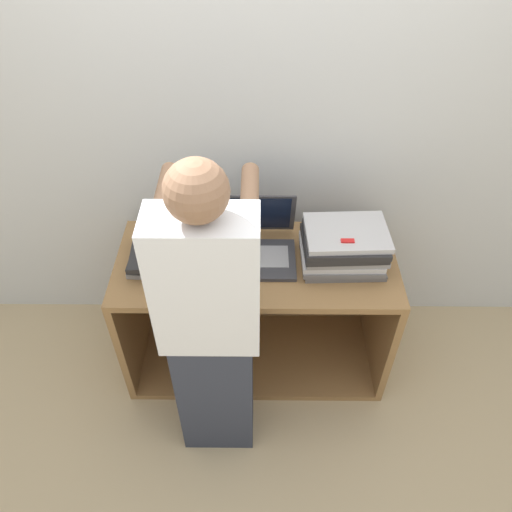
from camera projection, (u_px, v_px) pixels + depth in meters
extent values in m
plane|color=tan|center=(256.00, 400.00, 2.72)|extent=(12.00, 12.00, 0.00)
cube|color=silver|center=(257.00, 138.00, 2.40)|extent=(8.00, 0.05, 2.40)
cube|color=olive|center=(256.00, 264.00, 2.42)|extent=(1.36, 0.60, 0.04)
cube|color=olive|center=(256.00, 353.00, 2.92)|extent=(1.36, 0.60, 0.04)
cube|color=olive|center=(133.00, 312.00, 2.68)|extent=(0.04, 0.60, 0.69)
cube|color=olive|center=(380.00, 313.00, 2.67)|extent=(0.04, 0.60, 0.69)
cube|color=olive|center=(256.00, 275.00, 2.88)|extent=(1.29, 0.04, 0.69)
cube|color=#333338|center=(256.00, 260.00, 2.40)|extent=(0.38, 0.28, 0.02)
cube|color=gray|center=(256.00, 256.00, 2.40)|extent=(0.31, 0.15, 0.00)
cube|color=#333338|center=(256.00, 213.00, 2.44)|extent=(0.38, 0.09, 0.27)
cube|color=black|center=(256.00, 214.00, 2.43)|extent=(0.33, 0.07, 0.23)
cube|color=gray|center=(171.00, 258.00, 2.40)|extent=(0.39, 0.29, 0.03)
cube|color=#232326|center=(171.00, 253.00, 2.39)|extent=(0.39, 0.29, 0.03)
cube|color=#232326|center=(171.00, 251.00, 2.36)|extent=(0.39, 0.30, 0.03)
cube|color=slate|center=(342.00, 260.00, 2.40)|extent=(0.39, 0.29, 0.03)
cube|color=slate|center=(341.00, 257.00, 2.37)|extent=(0.38, 0.28, 0.03)
cube|color=#B7B7BC|center=(341.00, 251.00, 2.36)|extent=(0.38, 0.28, 0.03)
cube|color=gray|center=(344.00, 247.00, 2.34)|extent=(0.39, 0.29, 0.03)
cube|color=#232326|center=(343.00, 243.00, 2.32)|extent=(0.39, 0.29, 0.03)
cube|color=#232326|center=(345.00, 239.00, 2.30)|extent=(0.38, 0.28, 0.03)
cube|color=#B7B7BC|center=(347.00, 233.00, 2.29)|extent=(0.39, 0.29, 0.03)
cube|color=#2D3342|center=(216.00, 388.00, 2.32)|extent=(0.34, 0.20, 0.79)
cube|color=white|center=(206.00, 284.00, 1.84)|extent=(0.40, 0.20, 0.63)
sphere|color=#8C664C|center=(196.00, 191.00, 1.55)|extent=(0.21, 0.21, 0.21)
cylinder|color=#8C664C|center=(165.00, 193.00, 1.87)|extent=(0.07, 0.32, 0.07)
cylinder|color=#8C664C|center=(250.00, 194.00, 1.87)|extent=(0.07, 0.32, 0.07)
cube|color=red|center=(348.00, 241.00, 2.22)|extent=(0.06, 0.02, 0.01)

